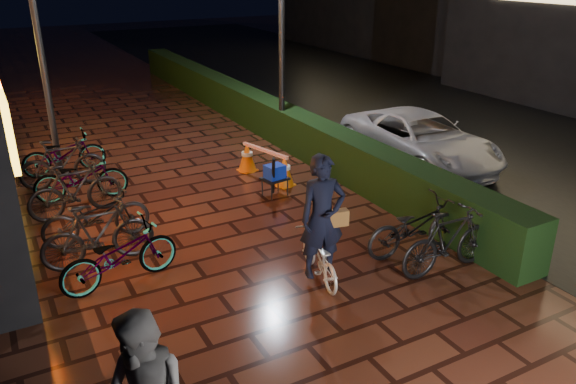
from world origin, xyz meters
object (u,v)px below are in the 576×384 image
van (420,139)px  cart_assembly (275,174)px  cyclist (321,236)px  traffic_barrier (265,163)px

van → cart_assembly: van is taller
cyclist → traffic_barrier: cyclist is taller
traffic_barrier → cart_assembly: 1.10m
cyclist → traffic_barrier: (1.23, 4.37, -0.42)m
traffic_barrier → van: bearing=-14.2°
van → cart_assembly: (-4.00, -0.11, -0.12)m
van → cart_assembly: size_ratio=4.56×
cyclist → traffic_barrier: bearing=74.3°
cyclist → traffic_barrier: 4.56m
van → traffic_barrier: van is taller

